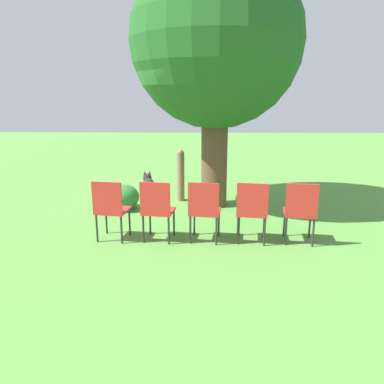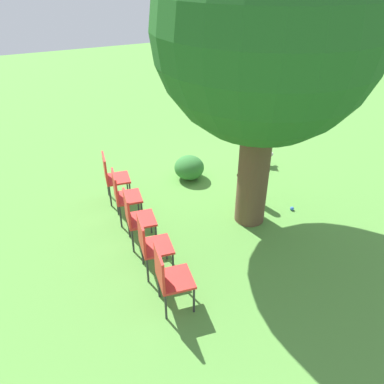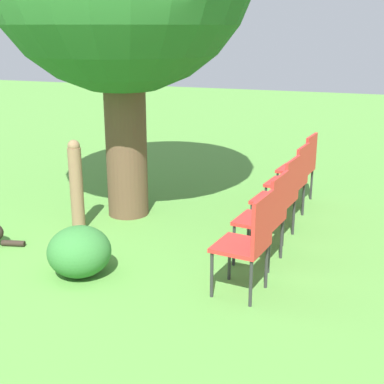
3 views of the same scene
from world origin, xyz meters
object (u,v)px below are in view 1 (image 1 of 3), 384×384
Objects in this scene: fence_post at (181,175)px; red_chair_3 at (252,208)px; dog at (148,183)px; red_chair_0 at (110,207)px; oak_tree at (216,43)px; tennis_ball at (218,193)px; red_chair_1 at (157,207)px; red_chair_4 at (300,209)px; red_chair_2 at (204,208)px.

red_chair_3 is at bearing 27.08° from fence_post.
red_chair_0 is at bearing 165.02° from dog.
tennis_ball is at bearing 172.29° from oak_tree.
red_chair_0 is 13.55× the size of tennis_ball.
red_chair_3 is 2.86m from tennis_ball.
dog is 1.61m from tennis_ball.
dog is at bearing 18.57° from red_chair_1.
fence_post reaches higher than tennis_ball.
tennis_ball is at bearing -11.82° from red_chair_1.
red_chair_0 and red_chair_1 have the same top height.
red_chair_4 is 13.55× the size of tennis_ball.
tennis_ball is (-2.80, -1.07, -0.49)m from red_chair_4.
red_chair_4 is 3.04m from tennis_ball.
red_chair_3 is (1.96, 0.49, -2.49)m from oak_tree.
red_chair_0 and red_chair_2 have the same top height.
red_chair_0 and red_chair_4 have the same top height.
red_chair_2 is (0.01, 0.69, 0.00)m from red_chair_1.
red_chair_1 is (2.25, -0.22, -0.01)m from fence_post.
red_chair_4 is (3.12, 2.64, 0.37)m from dog.
red_chair_3 is at bearing -82.84° from red_chair_2.
red_chair_4 is (0.04, 2.76, 0.00)m from red_chair_0.
fence_post is at bearing 2.51° from red_chair_1.
dog is 1.08× the size of red_chair_1.
fence_post is 2.42m from red_chair_0.
red_chair_2 is (3.10, 1.26, 0.37)m from dog.
oak_tree is 3.20m from red_chair_3.
dog is 1.08× the size of red_chair_4.
red_chair_2 is 1.00× the size of red_chair_4.
oak_tree reaches higher than red_chair_0.
oak_tree is 5.00× the size of red_chair_3.
red_chair_3 is 0.69m from red_chair_4.
dog is 1.08× the size of red_chair_0.
red_chair_1 and red_chair_3 have the same top height.
dog is at bearing 5.88° from red_chair_0.
red_chair_3 is (3.11, 1.95, 0.37)m from dog.
oak_tree is 3.52m from red_chair_0.
dog is 4.10m from red_chair_4.
red_chair_1 is (0.01, 0.69, 0.00)m from red_chair_0.
oak_tree is at bearing -16.57° from red_chair_1.
tennis_ball is (-0.52, 0.78, -0.50)m from fence_post.
red_chair_2 and red_chair_3 have the same top height.
red_chair_1 and red_chair_2 have the same top height.
red_chair_4 is (0.01, 0.69, 0.00)m from red_chair_3.
red_chair_1 is at bearing -5.49° from fence_post.
red_chair_3 is at bearing -82.84° from red_chair_1.
fence_post is 1.14× the size of red_chair_4.
fence_post reaches higher than red_chair_3.
red_chair_0 and red_chair_3 have the same top height.
dog is at bearing 30.23° from red_chair_2.
dog is 1.08× the size of red_chair_3.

